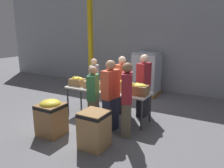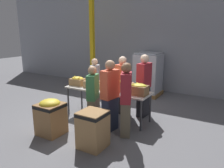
% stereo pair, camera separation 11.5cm
% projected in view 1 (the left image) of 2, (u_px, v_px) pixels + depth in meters
% --- Properties ---
extents(ground_plane, '(30.00, 30.00, 0.00)m').
position_uv_depth(ground_plane, '(107.00, 117.00, 6.10)').
color(ground_plane, slate).
extents(wall_back, '(16.00, 0.08, 4.00)m').
position_uv_depth(wall_back, '(152.00, 40.00, 8.58)').
color(wall_back, '#9399A3').
rests_on(wall_back, ground_plane).
extents(sorting_table, '(2.39, 0.74, 0.82)m').
position_uv_depth(sorting_table, '(107.00, 91.00, 5.92)').
color(sorting_table, beige).
rests_on(sorting_table, ground_plane).
extents(banana_box_0, '(0.42, 0.30, 0.27)m').
position_uv_depth(banana_box_0, '(77.00, 81.00, 6.31)').
color(banana_box_0, '#A37A4C').
rests_on(banana_box_0, sorting_table).
extents(banana_box_1, '(0.42, 0.30, 0.26)m').
position_uv_depth(banana_box_1, '(92.00, 83.00, 6.05)').
color(banana_box_1, tan).
rests_on(banana_box_1, sorting_table).
extents(banana_box_2, '(0.42, 0.29, 0.24)m').
position_uv_depth(banana_box_2, '(108.00, 85.00, 5.88)').
color(banana_box_2, tan).
rests_on(banana_box_2, sorting_table).
extents(banana_box_3, '(0.42, 0.33, 0.30)m').
position_uv_depth(banana_box_3, '(125.00, 85.00, 5.70)').
color(banana_box_3, tan).
rests_on(banana_box_3, sorting_table).
extents(banana_box_4, '(0.42, 0.33, 0.28)m').
position_uv_depth(banana_box_4, '(139.00, 89.00, 5.39)').
color(banana_box_4, olive).
rests_on(banana_box_4, sorting_table).
extents(volunteer_0, '(0.32, 0.45, 1.54)m').
position_uv_depth(volunteer_0, '(94.00, 83.00, 6.79)').
color(volunteer_0, '#6B604C').
rests_on(volunteer_0, ground_plane).
extents(volunteer_1, '(0.30, 0.49, 1.71)m').
position_uv_depth(volunteer_1, '(111.00, 96.00, 5.14)').
color(volunteer_1, '#2D3856').
rests_on(volunteer_1, ground_plane).
extents(volunteer_2, '(0.30, 0.48, 1.66)m').
position_uv_depth(volunteer_2, '(122.00, 85.00, 6.31)').
color(volunteer_2, black).
rests_on(volunteer_2, ground_plane).
extents(volunteer_3, '(0.39, 0.51, 1.69)m').
position_uv_depth(volunteer_3, '(127.00, 100.00, 4.90)').
color(volunteer_3, '#6B604C').
rests_on(volunteer_3, ground_plane).
extents(volunteer_4, '(0.28, 0.49, 1.74)m').
position_uv_depth(volunteer_4, '(143.00, 86.00, 6.04)').
color(volunteer_4, black).
rests_on(volunteer_4, ground_plane).
extents(volunteer_5, '(0.33, 0.46, 1.55)m').
position_uv_depth(volunteer_5, '(93.00, 98.00, 5.31)').
color(volunteer_5, '#6B604C').
rests_on(volunteer_5, ground_plane).
extents(donation_bin_0, '(0.56, 0.56, 0.84)m').
position_uv_depth(donation_bin_0, '(51.00, 116.00, 5.01)').
color(donation_bin_0, olive).
rests_on(donation_bin_0, ground_plane).
extents(donation_bin_1, '(0.53, 0.53, 0.78)m').
position_uv_depth(donation_bin_1, '(94.00, 128.00, 4.45)').
color(donation_bin_1, '#A37A4C').
rests_on(donation_bin_1, ground_plane).
extents(support_pillar, '(0.15, 0.15, 4.00)m').
position_uv_depth(support_pillar, '(91.00, 40.00, 8.67)').
color(support_pillar, yellow).
rests_on(support_pillar, ground_plane).
extents(pallet_stack_0, '(0.90, 0.90, 1.57)m').
position_uv_depth(pallet_stack_0, '(146.00, 73.00, 8.39)').
color(pallet_stack_0, olive).
rests_on(pallet_stack_0, ground_plane).
extents(pallet_stack_1, '(0.96, 0.96, 1.53)m').
position_uv_depth(pallet_stack_1, '(147.00, 75.00, 8.13)').
color(pallet_stack_1, olive).
rests_on(pallet_stack_1, ground_plane).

